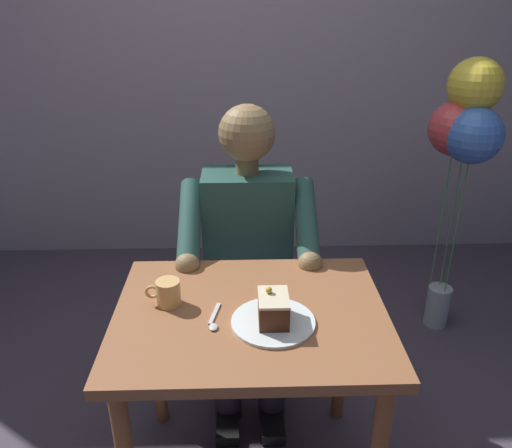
# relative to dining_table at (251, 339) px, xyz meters

# --- Properties ---
(cafe_rear_panel) EXTENTS (6.40, 0.12, 3.00)m
(cafe_rear_panel) POSITION_rel_dining_table_xyz_m (0.00, -1.86, 0.90)
(cafe_rear_panel) COLOR #A699A6
(cafe_rear_panel) RESTS_ON ground
(dining_table) EXTENTS (0.84, 0.66, 0.71)m
(dining_table) POSITION_rel_dining_table_xyz_m (0.00, 0.00, 0.00)
(dining_table) COLOR #945B38
(dining_table) RESTS_ON ground
(chair) EXTENTS (0.42, 0.42, 0.90)m
(chair) POSITION_rel_dining_table_xyz_m (0.00, -0.68, -0.10)
(chair) COLOR olive
(chair) RESTS_ON ground
(seated_person) EXTENTS (0.53, 0.58, 1.22)m
(seated_person) POSITION_rel_dining_table_xyz_m (0.00, -0.50, 0.04)
(seated_person) COLOR #29514A
(seated_person) RESTS_ON ground
(dessert_plate) EXTENTS (0.25, 0.25, 0.01)m
(dessert_plate) POSITION_rel_dining_table_xyz_m (-0.07, 0.06, 0.11)
(dessert_plate) COLOR white
(dessert_plate) RESTS_ON dining_table
(cake_slice) EXTENTS (0.09, 0.12, 0.10)m
(cake_slice) POSITION_rel_dining_table_xyz_m (-0.07, 0.06, 0.16)
(cake_slice) COLOR #4D2816
(cake_slice) RESTS_ON dessert_plate
(coffee_cup) EXTENTS (0.11, 0.08, 0.08)m
(coffee_cup) POSITION_rel_dining_table_xyz_m (0.26, -0.05, 0.15)
(coffee_cup) COLOR #E3AF68
(coffee_cup) RESTS_ON dining_table
(dessert_spoon) EXTENTS (0.03, 0.14, 0.01)m
(dessert_spoon) POSITION_rel_dining_table_xyz_m (0.11, 0.05, 0.11)
(dessert_spoon) COLOR silver
(dessert_spoon) RESTS_ON dining_table
(balloon_display) EXTENTS (0.30, 0.33, 1.35)m
(balloon_display) POSITION_rel_dining_table_xyz_m (-0.99, -0.90, 0.43)
(balloon_display) COLOR #B2C1C6
(balloon_display) RESTS_ON ground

